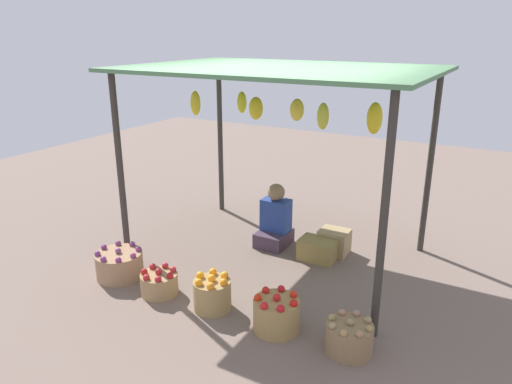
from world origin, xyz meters
TOP-DOWN VIEW (x-y plane):
  - ground_plane at (0.00, 0.00)m, footprint 14.00×14.00m
  - market_stall_structure at (0.01, -0.00)m, footprint 3.17×2.26m
  - vendor_person at (-0.18, 0.27)m, footprint 0.36×0.44m
  - basket_purple_onions at (-1.25, -1.29)m, footprint 0.50×0.50m
  - basket_red_apples at (-0.65, -1.35)m, footprint 0.37×0.37m
  - basket_oranges at (-0.03, -1.32)m, footprint 0.36×0.36m
  - basket_red_tomatoes at (0.65, -1.32)m, footprint 0.41×0.41m
  - basket_potatoes at (1.32, -1.30)m, footprint 0.39×0.39m
  - wooden_crate_near_vendor at (0.55, 0.40)m, footprint 0.34×0.29m
  - wooden_crate_stacked_rear at (0.45, 0.13)m, footprint 0.42×0.29m

SIDE VIEW (x-z plane):
  - ground_plane at x=0.00m, z-range 0.00..0.00m
  - basket_red_apples at x=-0.65m, z-range -0.02..0.26m
  - wooden_crate_stacked_rear at x=0.45m, z-range 0.00..0.25m
  - basket_potatoes at x=1.32m, z-range -0.02..0.29m
  - wooden_crate_near_vendor at x=0.55m, z-range 0.00..0.29m
  - basket_purple_onions at x=-1.25m, z-range -0.02..0.31m
  - basket_red_tomatoes at x=0.65m, z-range -0.02..0.33m
  - basket_oranges at x=-0.03m, z-range -0.02..0.34m
  - vendor_person at x=-0.18m, z-range -0.09..0.69m
  - market_stall_structure at x=0.01m, z-range 0.90..3.08m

